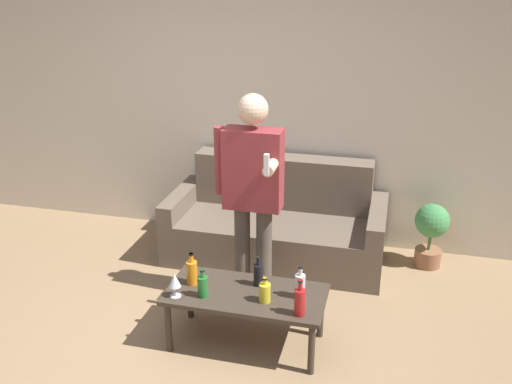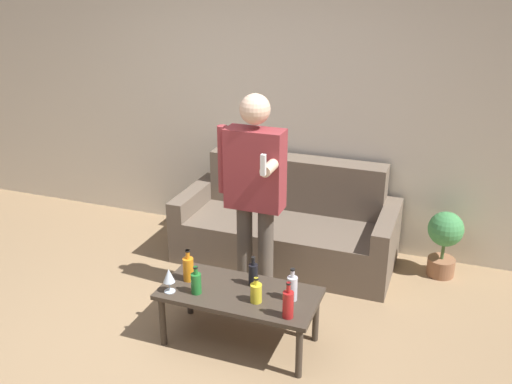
{
  "view_description": "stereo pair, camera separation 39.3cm",
  "coord_description": "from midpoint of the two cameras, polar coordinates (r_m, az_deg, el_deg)",
  "views": [
    {
      "loc": [
        1.3,
        -2.6,
        2.41
      ],
      "look_at": [
        0.4,
        0.94,
        0.95
      ],
      "focal_mm": 40.0,
      "sensor_mm": 36.0,
      "label": 1
    },
    {
      "loc": [
        1.67,
        -2.48,
        2.41
      ],
      "look_at": [
        0.4,
        0.94,
        0.95
      ],
      "focal_mm": 40.0,
      "sensor_mm": 36.0,
      "label": 2
    }
  ],
  "objects": [
    {
      "name": "bottle_dark",
      "position": [
        3.91,
        -9.33,
        -7.96
      ],
      "size": [
        0.07,
        0.07,
        0.23
      ],
      "color": "orange",
      "rests_on": "coffee_table"
    },
    {
      "name": "bottle_orange",
      "position": [
        3.69,
        -2.21,
        -10.05
      ],
      "size": [
        0.08,
        0.08,
        0.17
      ],
      "color": "yellow",
      "rests_on": "coffee_table"
    },
    {
      "name": "coffee_table",
      "position": [
        3.84,
        -4.0,
        -10.64
      ],
      "size": [
        1.05,
        0.5,
        0.4
      ],
      "color": "#3D3328",
      "rests_on": "ground_plane"
    },
    {
      "name": "bottle_red",
      "position": [
        3.77,
        -8.37,
        -9.35
      ],
      "size": [
        0.07,
        0.07,
        0.2
      ],
      "color": "#23752D",
      "rests_on": "coffee_table"
    },
    {
      "name": "ground_plane",
      "position": [
        3.81,
        -13.0,
        -18.22
      ],
      "size": [
        16.0,
        16.0,
        0.0
      ],
      "primitive_type": "plane",
      "color": "#997A56"
    },
    {
      "name": "wine_glass_near",
      "position": [
        3.78,
        -11.09,
        -8.8
      ],
      "size": [
        0.08,
        0.08,
        0.17
      ],
      "color": "silver",
      "rests_on": "coffee_table"
    },
    {
      "name": "person_standing_front",
      "position": [
        4.06,
        -3.15,
        0.58
      ],
      "size": [
        0.49,
        0.42,
        1.61
      ],
      "color": "brown",
      "rests_on": "ground_plane"
    },
    {
      "name": "wall_back",
      "position": [
        5.14,
        -2.91,
        9.84
      ],
      "size": [
        8.0,
        0.06,
        2.7
      ],
      "color": "beige",
      "rests_on": "ground_plane"
    },
    {
      "name": "bottle_yellow",
      "position": [
        3.86,
        -2.72,
        -8.27
      ],
      "size": [
        0.06,
        0.06,
        0.21
      ],
      "color": "black",
      "rests_on": "coffee_table"
    },
    {
      "name": "potted_plant",
      "position": [
        4.96,
        14.96,
        -3.72
      ],
      "size": [
        0.29,
        0.29,
        0.56
      ],
      "color": "#936042",
      "rests_on": "ground_plane"
    },
    {
      "name": "couch",
      "position": [
        4.99,
        -0.13,
        -3.31
      ],
      "size": [
        1.85,
        0.83,
        0.84
      ],
      "color": "#6B5B4C",
      "rests_on": "ground_plane"
    },
    {
      "name": "bottle_green",
      "position": [
        3.72,
        1.37,
        -9.39
      ],
      "size": [
        0.07,
        0.07,
        0.23
      ],
      "color": "silver",
      "rests_on": "coffee_table"
    },
    {
      "name": "bottle_clear",
      "position": [
        3.54,
        1.19,
        -10.96
      ],
      "size": [
        0.07,
        0.07,
        0.24
      ],
      "color": "#B21E1E",
      "rests_on": "coffee_table"
    }
  ]
}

